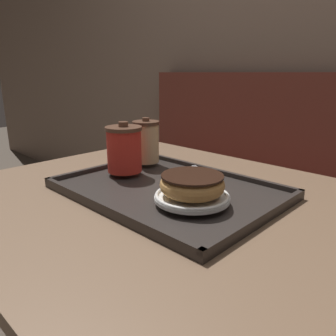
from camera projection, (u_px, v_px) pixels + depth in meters
name	position (u px, v px, depth m)	size (l,w,h in m)	color
booth_bench	(255.00, 213.00, 1.65)	(1.60, 0.44, 1.00)	brown
cafe_table	(161.00, 252.00, 0.86)	(0.99, 0.87, 0.71)	brown
serving_tray	(168.00, 190.00, 0.81)	(0.52, 0.38, 0.02)	#282321
coffee_cup_front	(124.00, 149.00, 0.89)	(0.10, 0.10, 0.14)	red
coffee_cup_rear	(146.00, 141.00, 0.99)	(0.08, 0.08, 0.14)	#E0B784
plate_with_chocolate_donut	(192.00, 197.00, 0.70)	(0.16, 0.16, 0.01)	white
donut_chocolate_glazed	(192.00, 184.00, 0.70)	(0.14, 0.14, 0.04)	tan
spoon	(189.00, 170.00, 0.90)	(0.03, 0.16, 0.01)	silver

